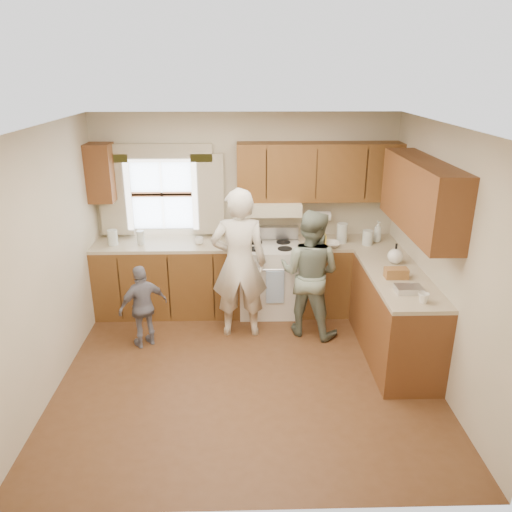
{
  "coord_description": "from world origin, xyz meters",
  "views": [
    {
      "loc": [
        -0.03,
        -4.46,
        2.98
      ],
      "look_at": [
        0.1,
        0.4,
        1.15
      ],
      "focal_mm": 35.0,
      "sensor_mm": 36.0,
      "label": 1
    }
  ],
  "objects_px": {
    "stove": "(269,277)",
    "woman_left": "(239,264)",
    "woman_right": "(310,273)",
    "child": "(143,306)"
  },
  "relations": [
    {
      "from": "stove",
      "to": "woman_left",
      "type": "distance_m",
      "value": 0.82
    },
    {
      "from": "woman_left",
      "to": "woman_right",
      "type": "relative_size",
      "value": 1.17
    },
    {
      "from": "stove",
      "to": "woman_left",
      "type": "xyz_separation_m",
      "value": [
        -0.38,
        -0.59,
        0.42
      ]
    },
    {
      "from": "woman_left",
      "to": "child",
      "type": "relative_size",
      "value": 1.83
    },
    {
      "from": "stove",
      "to": "woman_right",
      "type": "height_order",
      "value": "woman_right"
    },
    {
      "from": "woman_right",
      "to": "child",
      "type": "relative_size",
      "value": 1.56
    },
    {
      "from": "woman_right",
      "to": "child",
      "type": "height_order",
      "value": "woman_right"
    },
    {
      "from": "woman_left",
      "to": "woman_right",
      "type": "bearing_deg",
      "value": 179.08
    },
    {
      "from": "stove",
      "to": "woman_left",
      "type": "relative_size",
      "value": 0.6
    },
    {
      "from": "woman_right",
      "to": "child",
      "type": "xyz_separation_m",
      "value": [
        -1.89,
        -0.25,
        -0.27
      ]
    }
  ]
}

